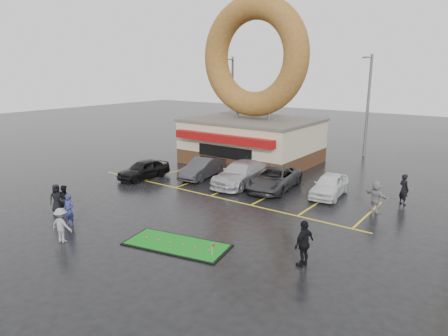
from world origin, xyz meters
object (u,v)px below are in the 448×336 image
Objects in this scene: donut_shop at (253,109)px; car_black at (144,169)px; car_silver at (241,173)px; person_cameraman at (304,243)px; car_white at (329,185)px; person_blue at (69,210)px; streetlight_left at (232,97)px; car_dgrey at (202,168)px; car_grey at (274,179)px; streetlight_mid at (368,103)px; putting_green at (177,245)px; dumpster at (197,152)px.

donut_shop is 3.37× the size of car_black.
car_silver is 2.79× the size of person_cameraman.
car_black is 0.98× the size of car_white.
car_white is at bearing 39.72° from person_blue.
car_silver is 11.88m from person_cameraman.
person_blue is (7.34, -24.61, -3.94)m from streetlight_left.
car_grey is at bearing -1.32° from car_dgrey.
car_grey is at bearing -47.13° from donut_shop.
donut_shop is at bearing 126.22° from car_grey.
car_dgrey reaches higher than car_white.
donut_shop is 6.96× the size of person_cameraman.
streetlight_mid is 2.06× the size of car_dgrey.
person_blue is (3.78, -8.49, 0.15)m from car_black.
car_white is 2.12× the size of person_cameraman.
putting_green is (3.14, -9.86, -0.75)m from car_silver.
car_silver is at bearing -3.97° from car_dgrey.
streetlight_left is 20.48m from car_white.
streetlight_mid is 26.76m from person_blue.
car_black is at bearing 144.24° from putting_green.
car_black is 2.39× the size of person_blue.
streetlight_mid is 16.61m from car_dgrey.
streetlight_mid is at bearing -158.07° from person_cameraman.
person_cameraman reaches higher than car_black.
person_blue is (0.34, -17.67, -3.63)m from donut_shop.
car_black is 11.97m from putting_green.
person_cameraman is at bearing 16.63° from putting_green.
streetlight_left is (-7.00, 6.95, 0.32)m from donut_shop.
donut_shop is at bearing 31.11° from dumpster.
person_blue reaches higher than putting_green.
dumpster is (-7.62, 4.41, -0.14)m from car_silver.
car_black is (-3.44, -9.18, -3.78)m from donut_shop.
car_white is 2.28× the size of dumpster.
person_cameraman is (2.68, -9.37, 0.27)m from car_white.
streetlight_left reaches higher than car_grey.
donut_shop is at bearing 81.58° from car_dgrey.
dumpster is (-4.34, 4.59, -0.07)m from car_dgrey.
car_grey is (-1.51, -13.86, -4.07)m from streetlight_mid.
donut_shop is 1.50× the size of streetlight_left.
person_blue is 0.86× the size of person_cameraman.
streetlight_left is 10.08m from dumpster.
car_dgrey is 0.85× the size of car_grey.
streetlight_left reaches higher than putting_green.
streetlight_left is at bearing 135.22° from donut_shop.
car_silver is 5.99m from car_white.
donut_shop is 3.28× the size of car_white.
streetlight_left is 17.01m from car_black.
streetlight_left is 2.06× the size of car_dgrey.
car_black is at bearing -147.69° from car_dgrey.
car_grey is 10.62m from person_cameraman.
car_black is 4.25m from car_dgrey.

